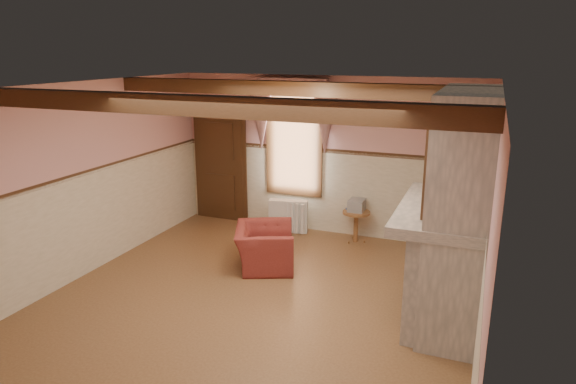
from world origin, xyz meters
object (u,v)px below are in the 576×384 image
at_px(side_table, 356,226).
at_px(bowl, 445,204).
at_px(armchair, 265,247).
at_px(mantel_clock, 451,184).
at_px(radiator, 288,216).
at_px(oil_lamp, 450,183).

xyz_separation_m(side_table, bowl, (1.58, -2.12, 1.19)).
bearing_deg(armchair, mantel_clock, -108.69).
xyz_separation_m(side_table, radiator, (-1.27, 0.04, 0.02)).
bearing_deg(mantel_clock, bowl, -90.00).
height_order(armchair, mantel_clock, mantel_clock).
relative_size(armchair, oil_lamp, 3.50).
bearing_deg(oil_lamp, armchair, -178.37).
distance_m(side_table, mantel_clock, 2.42).
xyz_separation_m(radiator, mantel_clock, (2.85, -1.38, 1.22)).
relative_size(side_table, mantel_clock, 2.29).
relative_size(side_table, radiator, 0.79).
height_order(radiator, bowl, bowl).
height_order(side_table, mantel_clock, mantel_clock).
distance_m(side_table, oil_lamp, 2.52).
distance_m(bowl, oil_lamp, 0.65).
relative_size(radiator, bowl, 2.04).
bearing_deg(oil_lamp, side_table, 136.98).
height_order(side_table, bowl, bowl).
height_order(bowl, mantel_clock, mantel_clock).
bearing_deg(side_table, radiator, 178.34).
bearing_deg(armchair, side_table, -56.90).
bearing_deg(armchair, radiator, -14.72).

